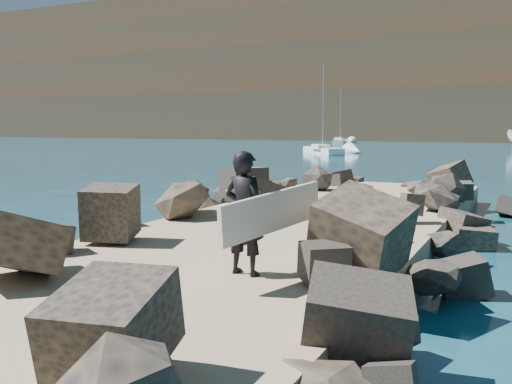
# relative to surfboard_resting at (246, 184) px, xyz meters

# --- Properties ---
(ground) EXTENTS (800.00, 800.00, 0.00)m
(ground) POSITION_rel_surfboard_resting_xyz_m (2.93, -4.35, -1.04)
(ground) COLOR #0F384C
(ground) RESTS_ON ground
(jetty) EXTENTS (6.00, 26.00, 0.60)m
(jetty) POSITION_rel_surfboard_resting_xyz_m (2.93, -6.35, -0.74)
(jetty) COLOR #8C7759
(jetty) RESTS_ON ground
(riprap_left) EXTENTS (2.60, 22.00, 1.00)m
(riprap_left) POSITION_rel_surfboard_resting_xyz_m (0.03, -5.85, -0.54)
(riprap_left) COLOR black
(riprap_left) RESTS_ON ground
(riprap_right) EXTENTS (2.60, 22.00, 1.00)m
(riprap_right) POSITION_rel_surfboard_resting_xyz_m (5.83, -5.85, -0.54)
(riprap_right) COLOR black
(riprap_right) RESTS_ON ground
(surfboard_resting) EXTENTS (1.11, 2.47, 0.08)m
(surfboard_resting) POSITION_rel_surfboard_resting_xyz_m (0.00, 0.00, 0.00)
(surfboard_resting) COLOR white
(surfboard_resting) RESTS_ON riprap_left
(surfer_with_board) EXTENTS (1.09, 2.19, 1.80)m
(surfer_with_board) POSITION_rel_surfboard_resting_xyz_m (4.01, -7.82, 0.47)
(surfer_with_board) COLOR black
(surfer_with_board) RESTS_ON jetty
(sailboat_a) EXTENTS (5.97, 6.73, 8.88)m
(sailboat_a) POSITION_rel_surfboard_resting_xyz_m (-11.03, 38.28, -0.69)
(sailboat_a) COLOR white
(sailboat_a) RESTS_ON ground
(sailboat_e) EXTENTS (2.99, 7.42, 8.72)m
(sailboat_e) POSITION_rel_surfboard_resting_xyz_m (-19.64, 71.06, -0.69)
(sailboat_e) COLOR white
(sailboat_e) RESTS_ON ground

